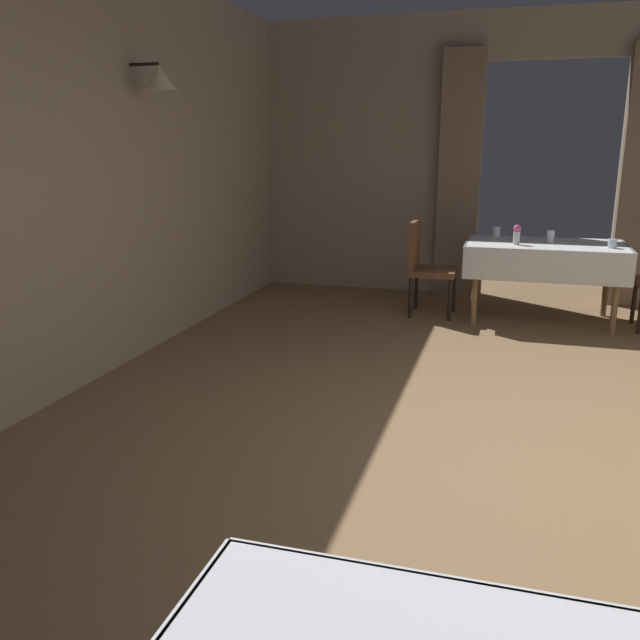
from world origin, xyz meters
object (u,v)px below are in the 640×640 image
object	(u,v)px
glass_mid_c	(496,232)
glass_mid_b	(551,236)
dining_table_mid	(545,253)
chair_mid_left	(425,263)
glass_mid_d	(612,243)
flower_vase_mid	(517,234)

from	to	relation	value
glass_mid_c	glass_mid_b	bearing A→B (deg)	-24.05
dining_table_mid	glass_mid_c	world-z (taller)	glass_mid_c
chair_mid_left	glass_mid_c	world-z (taller)	chair_mid_left
dining_table_mid	chair_mid_left	size ratio (longest dim) A/B	1.57
chair_mid_left	glass_mid_b	xyz separation A→B (m)	(1.15, 0.13, 0.29)
dining_table_mid	glass_mid_d	xyz separation A→B (m)	(0.56, -0.17, 0.14)
glass_mid_b	glass_mid_d	distance (m)	0.56
dining_table_mid	glass_mid_b	bearing A→B (deg)	49.99
flower_vase_mid	glass_mid_c	xyz separation A→B (m)	(-0.20, 0.46, -0.04)
glass_mid_d	glass_mid_c	bearing A→B (deg)	156.56
glass_mid_b	glass_mid_d	size ratio (longest dim) A/B	1.41
glass_mid_b	glass_mid_c	size ratio (longest dim) A/B	1.06
glass_mid_c	chair_mid_left	bearing A→B (deg)	-151.31
glass_mid_c	glass_mid_d	bearing A→B (deg)	-23.44
glass_mid_c	flower_vase_mid	bearing A→B (deg)	-66.85
glass_mid_b	flower_vase_mid	bearing A→B (deg)	-142.97
chair_mid_left	flower_vase_mid	distance (m)	0.91
glass_mid_b	glass_mid_c	world-z (taller)	glass_mid_b
flower_vase_mid	glass_mid_b	size ratio (longest dim) A/B	1.58
chair_mid_left	flower_vase_mid	xyz separation A→B (m)	(0.84, -0.10, 0.33)
flower_vase_mid	glass_mid_d	distance (m)	0.83
glass_mid_b	glass_mid_c	distance (m)	0.55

